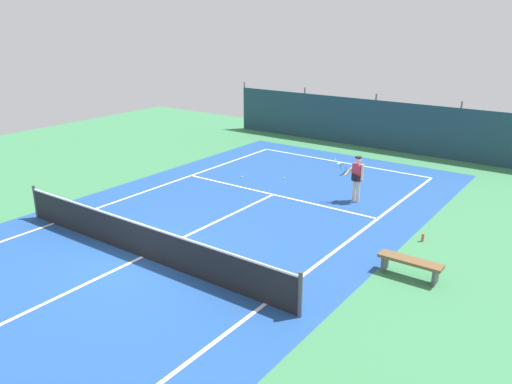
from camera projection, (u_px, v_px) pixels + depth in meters
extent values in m
plane|color=#387A4C|center=(143.00, 257.00, 13.91)|extent=(36.00, 36.00, 0.00)
cube|color=#1E478C|center=(143.00, 257.00, 13.91)|extent=(11.02, 26.60, 0.01)
cube|color=white|center=(341.00, 162.00, 23.04)|extent=(8.22, 0.10, 0.01)
cube|color=white|center=(54.00, 223.00, 16.18)|extent=(0.10, 23.80, 0.01)
cube|color=white|center=(266.00, 304.00, 11.63)|extent=(0.10, 23.80, 0.01)
cube|color=white|center=(273.00, 195.00, 18.82)|extent=(8.22, 0.10, 0.01)
cube|color=white|center=(143.00, 257.00, 13.91)|extent=(0.10, 12.80, 0.01)
cube|color=white|center=(339.00, 163.00, 22.92)|extent=(0.10, 0.30, 0.01)
cube|color=black|center=(141.00, 241.00, 13.76)|extent=(9.92, 0.03, 0.95)
cube|color=white|center=(140.00, 224.00, 13.59)|extent=(9.92, 0.04, 0.05)
cylinder|color=#47474C|center=(36.00, 202.00, 16.51)|extent=(0.10, 0.10, 1.10)
cylinder|color=#47474C|center=(300.00, 295.00, 10.96)|extent=(0.10, 0.10, 1.10)
cube|color=#1E3D4C|center=(374.00, 124.00, 25.29)|extent=(16.22, 0.06, 2.40)
cylinder|color=#595B60|center=(245.00, 106.00, 29.77)|extent=(0.08, 0.08, 2.70)
cylinder|color=#595B60|center=(304.00, 113.00, 27.53)|extent=(0.08, 0.08, 2.70)
cylinder|color=#595B60|center=(374.00, 121.00, 25.29)|extent=(0.08, 0.08, 2.70)
cylinder|color=#595B60|center=(458.00, 131.00, 23.04)|extent=(0.08, 0.08, 2.70)
cube|color=#234C1E|center=(377.00, 135.00, 25.96)|extent=(14.60, 0.70, 1.10)
cylinder|color=beige|center=(358.00, 191.00, 17.96)|extent=(0.12, 0.12, 0.82)
cylinder|color=beige|center=(354.00, 189.00, 18.12)|extent=(0.12, 0.12, 0.82)
cylinder|color=black|center=(357.00, 177.00, 17.88)|extent=(0.40, 0.40, 0.22)
cube|color=#D1384C|center=(357.00, 172.00, 17.82)|extent=(0.41, 0.32, 0.56)
sphere|color=beige|center=(358.00, 160.00, 17.68)|extent=(0.22, 0.22, 0.22)
cylinder|color=black|center=(358.00, 157.00, 17.65)|extent=(0.23, 0.23, 0.04)
cylinder|color=beige|center=(362.00, 172.00, 17.63)|extent=(0.09, 0.09, 0.58)
cylinder|color=beige|center=(350.00, 170.00, 17.93)|extent=(0.27, 0.52, 0.41)
cylinder|color=black|center=(343.00, 174.00, 17.85)|extent=(0.13, 0.27, 0.13)
torus|color=teal|center=(343.00, 168.00, 17.78)|extent=(0.33, 0.23, 0.29)
sphere|color=#CCDB33|center=(335.00, 160.00, 23.34)|extent=(0.07, 0.07, 0.07)
sphere|color=#CCDB33|center=(284.00, 178.00, 20.68)|extent=(0.07, 0.07, 0.07)
sphere|color=#CCDB33|center=(242.00, 177.00, 20.83)|extent=(0.07, 0.07, 0.07)
cube|color=black|center=(454.00, 132.00, 25.90)|extent=(2.23, 4.37, 0.80)
cube|color=#2D333D|center=(456.00, 118.00, 25.68)|extent=(1.72, 2.04, 0.56)
cylinder|color=black|center=(446.00, 133.00, 27.51)|extent=(0.29, 0.66, 0.64)
cylinder|color=black|center=(480.00, 138.00, 26.38)|extent=(0.29, 0.66, 0.64)
cylinder|color=black|center=(426.00, 141.00, 25.68)|extent=(0.29, 0.66, 0.64)
cylinder|color=black|center=(461.00, 147.00, 24.54)|extent=(0.29, 0.66, 0.64)
cube|color=brown|center=(410.00, 261.00, 12.71)|extent=(1.60, 0.40, 0.08)
cube|color=#4C4C51|center=(385.00, 262.00, 13.14)|extent=(0.08, 0.36, 0.45)
cube|color=#4C4C51|center=(435.00, 276.00, 12.43)|extent=(0.08, 0.36, 0.45)
cylinder|color=#D84C38|center=(423.00, 237.00, 14.87)|extent=(0.08, 0.08, 0.24)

